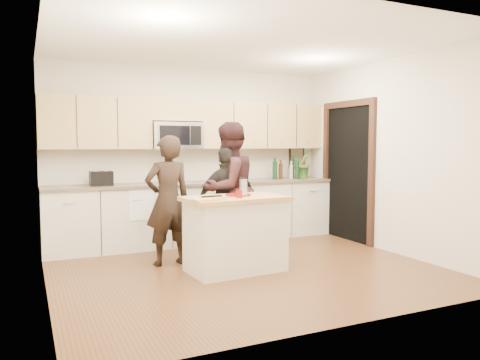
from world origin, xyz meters
name	(u,v)px	position (x,y,z in m)	size (l,w,h in m)	color
floor	(245,268)	(0.00, 0.00, 0.00)	(4.50, 4.50, 0.00)	brown
room_shell	(245,127)	(0.00, 0.00, 1.73)	(4.52, 4.02, 2.71)	beige
back_cabinetry	(198,212)	(0.00, 1.69, 0.47)	(4.50, 0.66, 0.94)	beige
upper_cabinetry	(196,123)	(0.03, 1.83, 1.84)	(4.50, 0.33, 0.75)	tan
microwave	(176,136)	(-0.31, 1.80, 1.65)	(0.76, 0.41, 0.40)	silver
doorway	(348,167)	(2.23, 0.90, 1.16)	(0.06, 1.25, 2.20)	black
framed_picture	(297,158)	(1.95, 1.98, 1.28)	(0.30, 0.03, 0.38)	black
dish_towel	(139,195)	(-0.95, 1.50, 0.80)	(0.34, 0.60, 0.48)	white
island	(235,234)	(-0.15, -0.05, 0.45)	(1.25, 0.78, 0.90)	beige
red_plate	(238,195)	(-0.08, 0.03, 0.91)	(0.31, 0.31, 0.02)	maroon
box_grater	(243,186)	(-0.05, -0.06, 1.02)	(0.09, 0.06, 0.21)	silver
drink_glass	(239,194)	(-0.17, -0.20, 0.95)	(0.07, 0.07, 0.09)	maroon
cutting_board	(206,200)	(-0.61, -0.27, 0.91)	(0.27, 0.19, 0.02)	#B38D4A
tongs	(212,196)	(-0.48, -0.13, 0.93)	(0.25, 0.03, 0.02)	black
knife	(226,198)	(-0.36, -0.26, 0.92)	(0.20, 0.02, 0.01)	silver
toaster	(101,178)	(-1.44, 1.67, 1.04)	(0.31, 0.22, 0.21)	black
bottle_cluster	(292,168)	(1.71, 1.72, 1.11)	(0.73, 0.29, 0.39)	black
orchid	(304,163)	(1.94, 1.72, 1.20)	(0.28, 0.23, 0.51)	#437E32
woman_left	(168,201)	(-0.80, 0.58, 0.81)	(0.59, 0.39, 1.63)	black
woman_center	(229,189)	(0.09, 0.71, 0.91)	(0.88, 0.69, 1.82)	black
woman_right	(227,202)	(0.04, 0.64, 0.74)	(0.87, 0.36, 1.48)	black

